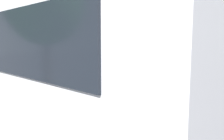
# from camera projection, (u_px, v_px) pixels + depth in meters

# --- Properties ---
(ground_plane) EXTENTS (80.00, 80.00, 0.00)m
(ground_plane) POSITION_uv_depth(u_px,v_px,m) (112.00, 92.00, 11.05)
(ground_plane) COLOR #4C4C51
(tour_bus) EXTENTS (11.56, 3.31, 3.25)m
(tour_bus) POSITION_uv_depth(u_px,v_px,m) (19.00, 69.00, 6.52)
(tour_bus) COLOR silver
(tour_bus) RESTS_ON ground_plane
(spectator_far_left) EXTENTS (0.58, 0.37, 1.74)m
(spectator_far_left) POSITION_uv_depth(u_px,v_px,m) (114.00, 81.00, 8.04)
(spectator_far_left) COLOR black
(spectator_far_left) RESTS_ON ground_plane
(spectator_left) EXTENTS (0.57, 0.32, 1.70)m
(spectator_left) POSITION_uv_depth(u_px,v_px,m) (97.00, 79.00, 8.73)
(spectator_left) COLOR black
(spectator_left) RESTS_ON ground_plane
(spectator_centre) EXTENTS (0.57, 0.38, 1.80)m
(spectator_centre) POSITION_uv_depth(u_px,v_px,m) (74.00, 76.00, 9.06)
(spectator_centre) COLOR #473823
(spectator_centre) RESTS_ON ground_plane
(spectator_right) EXTENTS (0.58, 0.35, 1.77)m
(spectator_right) POSITION_uv_depth(u_px,v_px,m) (59.00, 73.00, 10.00)
(spectator_right) COLOR black
(spectator_right) RESTS_ON ground_plane
(parked_motorcycle_silver) EXTENTS (2.05, 0.59, 0.99)m
(parked_motorcycle_silver) POSITION_uv_depth(u_px,v_px,m) (142.00, 109.00, 6.57)
(parked_motorcycle_silver) COLOR black
(parked_motorcycle_silver) RESTS_ON ground_plane
(stunt_motorcycle) EXTENTS (1.89, 0.58, 1.87)m
(stunt_motorcycle) POSITION_uv_depth(u_px,v_px,m) (126.00, 65.00, 13.29)
(stunt_motorcycle) COLOR black
(stunt_motorcycle) RESTS_ON ground_plane
(traffic_cone) EXTENTS (0.34, 0.34, 0.63)m
(traffic_cone) POSITION_uv_depth(u_px,v_px,m) (152.00, 83.00, 11.80)
(traffic_cone) COLOR orange
(traffic_cone) RESTS_ON ground_plane
(bay_line_b) EXTENTS (0.22, 3.87, 0.01)m
(bay_line_b) POSITION_uv_depth(u_px,v_px,m) (175.00, 93.00, 10.75)
(bay_line_b) COLOR white
(bay_line_b) RESTS_ON ground_plane
(bay_line_c) EXTENTS (0.24, 4.59, 0.01)m
(bay_line_c) POSITION_uv_depth(u_px,v_px,m) (127.00, 86.00, 12.55)
(bay_line_c) COLOR white
(bay_line_c) RESTS_ON ground_plane
(bay_line_d) EXTENTS (0.22, 4.18, 0.01)m
(bay_line_d) POSITION_uv_depth(u_px,v_px,m) (91.00, 80.00, 14.36)
(bay_line_d) COLOR white
(bay_line_d) RESTS_ON ground_plane
(bay_line_e) EXTENTS (0.24, 4.85, 0.01)m
(bay_line_e) POSITION_uv_depth(u_px,v_px,m) (63.00, 76.00, 16.16)
(bay_line_e) COLOR white
(bay_line_e) RESTS_ON ground_plane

